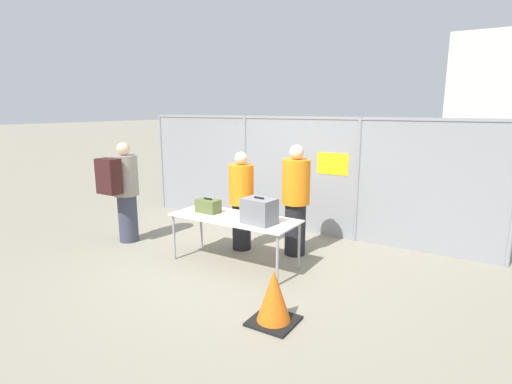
{
  "coord_description": "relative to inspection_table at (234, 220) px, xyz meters",
  "views": [
    {
      "loc": [
        3.35,
        -4.92,
        2.4
      ],
      "look_at": [
        -0.01,
        0.53,
        1.05
      ],
      "focal_mm": 28.0,
      "sensor_mm": 36.0,
      "label": 1
    }
  ],
  "objects": [
    {
      "name": "security_worker_far",
      "position": [
        0.61,
        0.89,
        0.23
      ],
      "size": [
        0.45,
        0.45,
        1.83
      ],
      "rotation": [
        0.0,
        0.0,
        3.55
      ],
      "color": "black",
      "rests_on": "ground_plane"
    },
    {
      "name": "security_worker_near",
      "position": [
        -0.29,
        0.64,
        0.16
      ],
      "size": [
        0.42,
        0.42,
        1.69
      ],
      "rotation": [
        0.0,
        0.0,
        3.45
      ],
      "color": "black",
      "rests_on": "ground_plane"
    },
    {
      "name": "traveler_hooded",
      "position": [
        -2.29,
        -0.16,
        0.29
      ],
      "size": [
        0.45,
        0.7,
        1.81
      ],
      "rotation": [
        0.0,
        0.0,
        0.38
      ],
      "color": "#383D4C",
      "rests_on": "ground_plane"
    },
    {
      "name": "utility_trailer",
      "position": [
        2.07,
        4.38,
        -0.33
      ],
      "size": [
        3.37,
        2.11,
        0.64
      ],
      "color": "white",
      "rests_on": "ground_plane"
    },
    {
      "name": "traffic_cone",
      "position": [
        1.37,
        -1.21,
        -0.41
      ],
      "size": [
        0.51,
        0.51,
        0.64
      ],
      "color": "black",
      "rests_on": "ground_plane"
    },
    {
      "name": "suitcase_grey",
      "position": [
        0.51,
        -0.1,
        0.24
      ],
      "size": [
        0.49,
        0.38,
        0.39
      ],
      "color": "slate",
      "rests_on": "inspection_table"
    },
    {
      "name": "fence_section",
      "position": [
        0.04,
        2.1,
        0.47
      ],
      "size": [
        7.29,
        0.07,
        2.25
      ],
      "color": "gray",
      "rests_on": "ground_plane"
    },
    {
      "name": "ground_plane",
      "position": [
        0.03,
        0.07,
        -0.71
      ],
      "size": [
        120.0,
        120.0,
        0.0
      ],
      "primitive_type": "plane",
      "color": "gray"
    },
    {
      "name": "suitcase_olive",
      "position": [
        -0.51,
        0.01,
        0.16
      ],
      "size": [
        0.38,
        0.24,
        0.23
      ],
      "color": "#566033",
      "rests_on": "inspection_table"
    },
    {
      "name": "inspection_table",
      "position": [
        0.0,
        0.0,
        0.0
      ],
      "size": [
        2.01,
        0.8,
        0.76
      ],
      "color": "silver",
      "rests_on": "ground_plane"
    }
  ]
}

